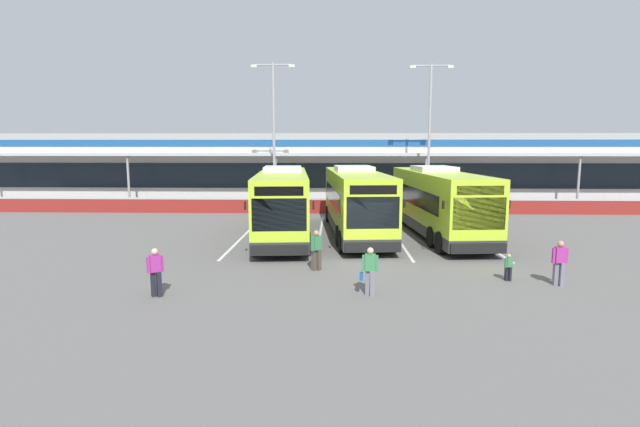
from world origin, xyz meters
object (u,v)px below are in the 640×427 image
at_px(coach_bus_leftmost, 283,204).
at_px(coach_bus_centre, 438,203).
at_px(pedestrian_with_handbag, 370,270).
at_px(pedestrian_child, 508,266).
at_px(pedestrian_approaching_bus, 316,249).
at_px(lamp_post_west, 274,127).
at_px(lamp_post_centre, 430,128).
at_px(pedestrian_near_bin, 560,262).
at_px(coach_bus_left_centre, 356,203).
at_px(pedestrian_in_dark_coat, 156,271).

bearing_deg(coach_bus_leftmost, coach_bus_centre, 4.09).
relative_size(pedestrian_with_handbag, pedestrian_child, 1.61).
relative_size(pedestrian_with_handbag, pedestrian_approaching_bus, 1.00).
distance_m(coach_bus_leftmost, lamp_post_west, 11.76).
relative_size(coach_bus_centre, lamp_post_centre, 1.12).
bearing_deg(lamp_post_west, coach_bus_leftmost, -80.55).
relative_size(coach_bus_centre, pedestrian_child, 12.26).
relative_size(pedestrian_near_bin, lamp_post_west, 0.15).
relative_size(coach_bus_leftmost, coach_bus_left_centre, 1.00).
relative_size(coach_bus_left_centre, pedestrian_child, 12.26).
xyz_separation_m(coach_bus_centre, lamp_post_west, (-10.29, 10.11, 4.50)).
bearing_deg(pedestrian_with_handbag, lamp_post_centre, 74.60).
height_order(coach_bus_left_centre, pedestrian_in_dark_coat, coach_bus_left_centre).
height_order(coach_bus_leftmost, pedestrian_in_dark_coat, coach_bus_leftmost).
height_order(coach_bus_centre, pedestrian_near_bin, coach_bus_centre).
distance_m(pedestrian_with_handbag, pedestrian_approaching_bus, 3.69).
height_order(coach_bus_centre, lamp_post_centre, lamp_post_centre).
height_order(coach_bus_left_centre, coach_bus_centre, same).
bearing_deg(pedestrian_approaching_bus, coach_bus_leftmost, 106.20).
relative_size(coach_bus_centre, pedestrian_approaching_bus, 7.60).
distance_m(pedestrian_approaching_bus, lamp_post_west, 19.15).
xyz_separation_m(pedestrian_with_handbag, pedestrian_child, (5.23, 1.88, -0.32)).
relative_size(pedestrian_child, lamp_post_west, 0.09).
bearing_deg(pedestrian_with_handbag, pedestrian_child, 19.81).
distance_m(pedestrian_child, pedestrian_approaching_bus, 7.24).
distance_m(pedestrian_near_bin, lamp_post_centre, 21.27).
bearing_deg(coach_bus_leftmost, coach_bus_left_centre, 10.43).
bearing_deg(lamp_post_centre, coach_bus_leftmost, -131.14).
height_order(coach_bus_left_centre, lamp_post_west, lamp_post_west).
distance_m(coach_bus_left_centre, coach_bus_centre, 4.52).
height_order(coach_bus_leftmost, coach_bus_left_centre, same).
distance_m(coach_bus_left_centre, pedestrian_in_dark_coat, 13.50).
xyz_separation_m(coach_bus_left_centre, pedestrian_child, (5.23, -9.26, -1.24)).
relative_size(pedestrian_with_handbag, lamp_post_west, 0.15).
distance_m(pedestrian_child, lamp_post_centre, 20.81).
xyz_separation_m(coach_bus_centre, pedestrian_child, (0.71, -9.13, -1.24)).
bearing_deg(coach_bus_leftmost, lamp_post_west, 99.45).
xyz_separation_m(pedestrian_with_handbag, lamp_post_centre, (6.02, 21.86, 5.43)).
xyz_separation_m(pedestrian_near_bin, lamp_post_west, (-12.57, 19.81, 5.42)).
xyz_separation_m(coach_bus_centre, pedestrian_near_bin, (2.27, -9.71, -0.91)).
height_order(coach_bus_leftmost, pedestrian_child, coach_bus_leftmost).
bearing_deg(pedestrian_approaching_bus, pedestrian_in_dark_coat, -145.55).
relative_size(pedestrian_with_handbag, lamp_post_centre, 0.15).
relative_size(pedestrian_with_handbag, pedestrian_in_dark_coat, 1.00).
bearing_deg(lamp_post_centre, coach_bus_centre, -97.87).
distance_m(pedestrian_in_dark_coat, lamp_post_centre, 26.33).
relative_size(lamp_post_west, lamp_post_centre, 1.00).
xyz_separation_m(pedestrian_in_dark_coat, pedestrian_approaching_bus, (5.14, 3.53, 0.00)).
bearing_deg(pedestrian_near_bin, pedestrian_child, 159.99).
bearing_deg(pedestrian_with_handbag, pedestrian_in_dark_coat, -177.11).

